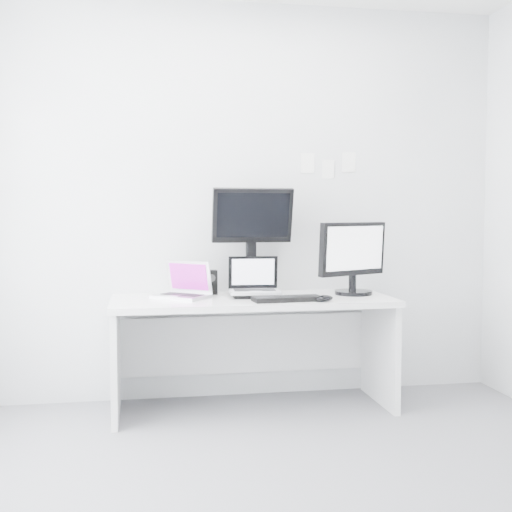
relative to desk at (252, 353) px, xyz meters
name	(u,v)px	position (x,y,z in m)	size (l,w,h in m)	color
ground	(298,488)	(0.00, -1.25, -0.36)	(3.60, 3.60, 0.00)	slate
back_wall	(244,202)	(0.00, 0.35, 0.99)	(3.60, 3.60, 0.00)	silver
desk	(252,353)	(0.00, 0.00, 0.00)	(1.80, 0.70, 0.73)	white
macbook	(181,279)	(-0.46, 0.05, 0.49)	(0.33, 0.25, 0.25)	#B2B1B7
speaker	(211,282)	(-0.24, 0.22, 0.45)	(0.08, 0.08, 0.16)	black
dell_laptop	(255,277)	(0.02, 0.01, 0.50)	(0.32, 0.25, 0.27)	#B5B7BD
rear_monitor	(252,240)	(0.03, 0.19, 0.73)	(0.54, 0.19, 0.73)	black
samsung_monitor	(354,257)	(0.69, 0.04, 0.62)	(0.55, 0.25, 0.50)	black
keyboard	(287,299)	(0.19, -0.20, 0.38)	(0.43, 0.15, 0.03)	black
mouse	(324,298)	(0.40, -0.26, 0.39)	(0.12, 0.08, 0.04)	black
wall_note_0	(307,163)	(0.45, 0.34, 1.26)	(0.10, 0.00, 0.14)	white
wall_note_1	(328,169)	(0.60, 0.34, 1.22)	(0.09, 0.00, 0.13)	white
wall_note_2	(349,162)	(0.75, 0.34, 1.26)	(0.10, 0.00, 0.14)	white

